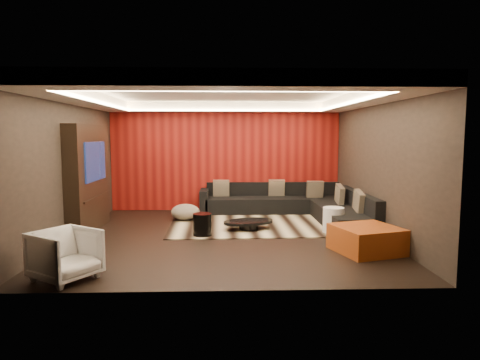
{
  "coord_description": "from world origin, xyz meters",
  "views": [
    {
      "loc": [
        -0.01,
        -8.3,
        1.99
      ],
      "look_at": [
        0.3,
        0.6,
        1.05
      ],
      "focal_mm": 32.0,
      "sensor_mm": 36.0,
      "label": 1
    }
  ],
  "objects_px": {
    "coffee_table": "(248,225)",
    "armchair": "(65,255)",
    "white_side_table": "(333,220)",
    "orange_ottoman": "(367,239)",
    "drum_stool": "(202,224)",
    "sectional_sofa": "(297,207)"
  },
  "relations": [
    {
      "from": "armchair",
      "to": "sectional_sofa",
      "type": "bearing_deg",
      "value": -7.93
    },
    {
      "from": "white_side_table",
      "to": "drum_stool",
      "type": "bearing_deg",
      "value": -175.83
    },
    {
      "from": "drum_stool",
      "to": "white_side_table",
      "type": "height_order",
      "value": "white_side_table"
    },
    {
      "from": "armchair",
      "to": "coffee_table",
      "type": "bearing_deg",
      "value": -7.49
    },
    {
      "from": "sectional_sofa",
      "to": "coffee_table",
      "type": "bearing_deg",
      "value": -133.04
    },
    {
      "from": "orange_ottoman",
      "to": "drum_stool",
      "type": "bearing_deg",
      "value": 156.63
    },
    {
      "from": "coffee_table",
      "to": "sectional_sofa",
      "type": "relative_size",
      "value": 0.3
    },
    {
      "from": "sectional_sofa",
      "to": "drum_stool",
      "type": "bearing_deg",
      "value": -139.45
    },
    {
      "from": "drum_stool",
      "to": "sectional_sofa",
      "type": "xyz_separation_m",
      "value": [
        2.2,
        1.88,
        0.03
      ]
    },
    {
      "from": "drum_stool",
      "to": "sectional_sofa",
      "type": "relative_size",
      "value": 0.12
    },
    {
      "from": "drum_stool",
      "to": "orange_ottoman",
      "type": "bearing_deg",
      "value": -23.37
    },
    {
      "from": "drum_stool",
      "to": "white_side_table",
      "type": "xyz_separation_m",
      "value": [
        2.65,
        0.19,
        0.03
      ]
    },
    {
      "from": "drum_stool",
      "to": "armchair",
      "type": "bearing_deg",
      "value": -125.03
    },
    {
      "from": "white_side_table",
      "to": "orange_ottoman",
      "type": "xyz_separation_m",
      "value": [
        0.21,
        -1.43,
        -0.04
      ]
    },
    {
      "from": "armchair",
      "to": "sectional_sofa",
      "type": "xyz_separation_m",
      "value": [
        3.94,
        4.36,
        -0.09
      ]
    },
    {
      "from": "white_side_table",
      "to": "coffee_table",
      "type": "bearing_deg",
      "value": 168.8
    },
    {
      "from": "coffee_table",
      "to": "armchair",
      "type": "distance_m",
      "value": 4.04
    },
    {
      "from": "white_side_table",
      "to": "orange_ottoman",
      "type": "distance_m",
      "value": 1.44
    },
    {
      "from": "coffee_table",
      "to": "white_side_table",
      "type": "xyz_separation_m",
      "value": [
        1.71,
        -0.34,
        0.15
      ]
    },
    {
      "from": "armchair",
      "to": "drum_stool",
      "type": "bearing_deg",
      "value": -0.9
    },
    {
      "from": "coffee_table",
      "to": "armchair",
      "type": "relative_size",
      "value": 1.4
    },
    {
      "from": "white_side_table",
      "to": "armchair",
      "type": "relative_size",
      "value": 0.68
    }
  ]
}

